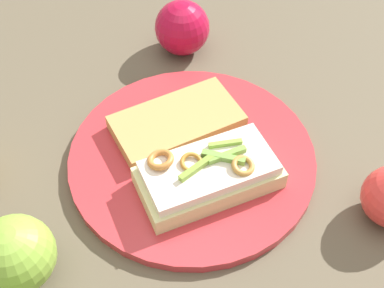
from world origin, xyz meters
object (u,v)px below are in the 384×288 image
at_px(bread_slice_side, 177,122).
at_px(apple_4, 182,28).
at_px(sandwich, 209,174).
at_px(plate, 192,158).
at_px(apple_1, 16,255).

bearing_deg(bread_slice_side, apple_4, -119.23).
xyz_separation_m(sandwich, bread_slice_side, (0.04, 0.09, -0.01)).
height_order(plate, sandwich, sandwich).
relative_size(sandwich, apple_4, 2.26).
xyz_separation_m(bread_slice_side, apple_1, (-0.25, -0.01, 0.02)).
height_order(apple_1, apple_4, apple_1).
bearing_deg(apple_1, apple_4, 16.82).
xyz_separation_m(sandwich, apple_1, (-0.21, 0.08, 0.01)).
bearing_deg(plate, sandwich, -116.17).
distance_m(plate, bread_slice_side, 0.05).
bearing_deg(apple_1, sandwich, -20.52).
xyz_separation_m(sandwich, apple_4, (0.18, 0.20, 0.01)).
relative_size(plate, sandwich, 1.68).
distance_m(sandwich, apple_4, 0.26).
height_order(sandwich, apple_1, apple_1).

